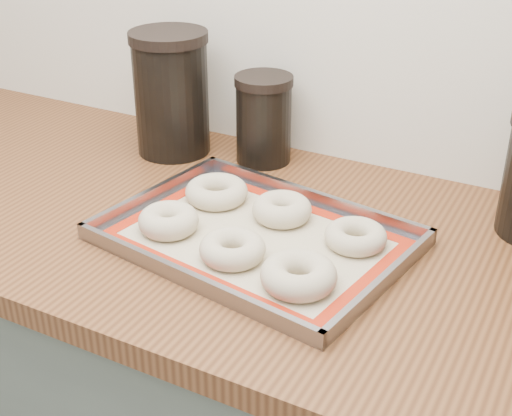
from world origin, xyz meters
The scene contains 11 objects.
countertop centered at (0.00, 1.68, 0.88)m, with size 3.06×0.68×0.04m, color brown.
baking_tray centered at (-0.10, 1.63, 0.91)m, with size 0.51×0.40×0.03m.
baking_mat centered at (-0.10, 1.63, 0.90)m, with size 0.46×0.35×0.00m.
bagel_front_left centered at (-0.23, 1.59, 0.92)m, with size 0.10×0.10×0.04m, color #C5B698.
bagel_front_mid centered at (-0.10, 1.57, 0.92)m, with size 0.10×0.10×0.04m, color #C5B698.
bagel_front_right centered at (0.02, 1.55, 0.92)m, with size 0.11×0.11×0.04m, color #C5B698.
bagel_back_left centered at (-0.22, 1.72, 0.92)m, with size 0.11×0.11×0.04m, color #C5B698.
bagel_back_mid centered at (-0.09, 1.71, 0.92)m, with size 0.10×0.10×0.04m, color #C5B698.
bagel_back_right centered at (0.05, 1.69, 0.92)m, with size 0.10×0.10×0.03m, color #C5B698.
canister_left centered at (-0.41, 1.88, 1.02)m, with size 0.15×0.15×0.24m.
canister_mid centered at (-0.23, 1.92, 0.99)m, with size 0.11×0.11×0.17m.
Camera 1 is at (0.36, 0.78, 1.48)m, focal length 50.00 mm.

